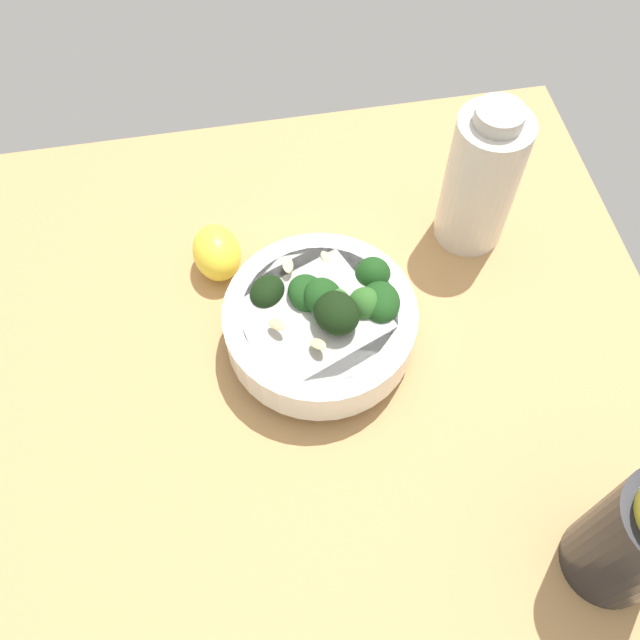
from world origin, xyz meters
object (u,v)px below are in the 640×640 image
at_px(bowl_of_broccoli, 323,319).
at_px(bottle_tall, 640,540).
at_px(bottle_short, 481,180).
at_px(lemon_wedge, 217,253).

xyz_separation_m(bowl_of_broccoli, bottle_tall, (0.24, 0.19, 0.04)).
xyz_separation_m(bowl_of_broccoli, bottle_short, (-0.10, 0.17, 0.04)).
bearing_deg(lemon_wedge, bottle_short, 90.47).
relative_size(bowl_of_broccoli, lemon_wedge, 2.91).
height_order(bowl_of_broccoli, bottle_short, bottle_short).
bearing_deg(lemon_wedge, bowl_of_broccoli, 41.01).
relative_size(bowl_of_broccoli, bottle_short, 1.06).
height_order(bowl_of_broccoli, lemon_wedge, bowl_of_broccoli).
xyz_separation_m(bottle_tall, bottle_short, (-0.34, -0.02, 0.00)).
bearing_deg(bottle_short, bowl_of_broccoli, -59.10).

